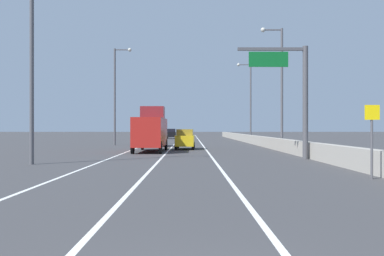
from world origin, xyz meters
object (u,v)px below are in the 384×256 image
speed_advisory_sign (372,136)px  lamp_post_right_second (279,81)px  car_black_2 (171,134)px  lamp_post_right_third (249,97)px  car_silver_3 (158,133)px  car_red_4 (158,137)px  box_truck (151,131)px  car_white_0 (146,135)px  car_yellow_1 (185,139)px  overhead_sign_gantry (294,88)px  lamp_post_left_near (36,48)px  lamp_post_left_mid (117,90)px

speed_advisory_sign → lamp_post_right_second: (1.20, 23.48, 4.84)m
speed_advisory_sign → car_black_2: speed_advisory_sign is taller
lamp_post_right_third → car_silver_3: bearing=122.3°
car_red_4 → box_truck: bearing=-89.4°
car_white_0 → car_yellow_1: 24.33m
overhead_sign_gantry → car_white_0: size_ratio=1.83×
lamp_post_right_second → car_white_0: (-15.28, 24.31, -5.66)m
lamp_post_left_near → car_white_0: lamp_post_left_near is taller
lamp_post_right_second → lamp_post_left_mid: same height
car_yellow_1 → car_black_2: (-3.06, 40.40, -0.02)m
lamp_post_left_near → box_truck: bearing=68.1°
lamp_post_right_third → box_truck: lamp_post_right_third is taller
overhead_sign_gantry → car_silver_3: overhead_sign_gantry is taller
lamp_post_right_third → lamp_post_left_near: size_ratio=1.00×
lamp_post_left_near → car_red_4: (5.21, 23.94, -5.60)m
lamp_post_right_second → box_truck: lamp_post_right_second is taller
car_white_0 → car_silver_3: (0.16, 22.36, 0.06)m
box_truck → lamp_post_left_mid: bearing=111.3°
lamp_post_right_second → lamp_post_left_near: size_ratio=1.00×
car_silver_3 → box_truck: bearing=-86.4°
speed_advisory_sign → lamp_post_right_third: 46.19m
lamp_post_right_third → box_truck: size_ratio=1.50×
overhead_sign_gantry → car_white_0: (-13.64, 36.77, -3.78)m
lamp_post_right_third → car_black_2: bearing=123.3°
lamp_post_left_near → car_yellow_1: size_ratio=2.69×
car_black_2 → box_truck: 44.41m
lamp_post_right_third → speed_advisory_sign: bearing=-91.8°
lamp_post_left_mid → car_black_2: 31.66m
lamp_post_right_second → car_yellow_1: bearing=175.0°
car_silver_3 → car_red_4: bearing=-85.6°
lamp_post_right_third → car_red_4: bearing=-129.5°
lamp_post_left_mid → box_truck: lamp_post_left_mid is taller
car_yellow_1 → car_red_4: size_ratio=1.07×
car_black_2 → lamp_post_right_second: bearing=-73.6°
lamp_post_right_second → car_silver_3: lamp_post_right_second is taller
car_yellow_1 → car_silver_3: car_silver_3 is taller
overhead_sign_gantry → lamp_post_right_third: bearing=86.9°
lamp_post_right_second → box_truck: size_ratio=1.50×
lamp_post_left_near → car_silver_3: bearing=88.0°
lamp_post_right_second → car_black_2: lamp_post_right_second is taller
speed_advisory_sign → overhead_sign_gantry: bearing=92.3°
car_yellow_1 → car_red_4: car_red_4 is taller
lamp_post_left_near → car_yellow_1: 19.94m
box_truck → lamp_post_right_third: bearing=64.5°
car_silver_3 → box_truck: size_ratio=0.60×
speed_advisory_sign → box_truck: box_truck is taller
speed_advisory_sign → box_truck: bearing=118.0°
lamp_post_right_third → car_black_2: size_ratio=2.89×
overhead_sign_gantry → car_silver_3: size_ratio=1.61×
speed_advisory_sign → car_black_2: 65.58m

